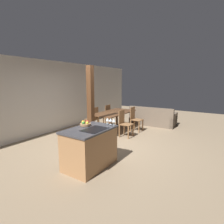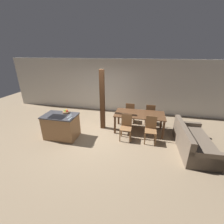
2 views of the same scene
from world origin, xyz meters
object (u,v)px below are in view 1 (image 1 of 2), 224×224
object	(u,v)px
kitchen_island	(90,147)
wine_glass_far	(107,119)
wine_glass_middle	(111,120)
dining_table	(114,114)
dining_chair_near_left	(124,123)
couch	(153,119)
dining_chair_near_right	(135,118)
fruit_bowl	(85,124)
timber_post	(91,105)
wine_glass_near	(114,120)
dining_chair_far_right	(106,115)
dining_chair_far_left	(93,118)

from	to	relation	value
kitchen_island	wine_glass_far	distance (m)	0.79
wine_glass_middle	dining_table	distance (m)	2.66
wine_glass_far	wine_glass_middle	bearing A→B (deg)	-90.00
dining_chair_near_left	couch	bearing A→B (deg)	-6.02
wine_glass_middle	dining_chair_near_right	size ratio (longest dim) A/B	0.17
fruit_bowl	dining_chair_near_right	xyz separation A→B (m)	(3.10, 0.16, -0.46)
timber_post	couch	bearing A→B (deg)	-14.98
wine_glass_near	dining_chair_far_right	distance (m)	3.48
dining_chair_near_left	dining_chair_near_right	world-z (taller)	same
wine_glass_far	fruit_bowl	bearing A→B (deg)	137.15
dining_table	couch	world-z (taller)	couch
dining_chair_far_right	couch	distance (m)	2.14
fruit_bowl	wine_glass_near	world-z (taller)	wine_glass_near
fruit_bowl	dining_chair_far_right	xyz separation A→B (m)	(3.10, 1.58, -0.46)
dining_chair_near_right	dining_chair_far_left	distance (m)	1.66
dining_chair_near_right	couch	world-z (taller)	dining_chair_near_right
wine_glass_middle	dining_chair_near_left	xyz separation A→B (m)	(1.84, 0.62, -0.53)
dining_chair_far_left	dining_chair_near_right	bearing A→B (deg)	121.62
wine_glass_near	dining_chair_near_right	size ratio (longest dim) A/B	0.17
kitchen_island	dining_chair_near_left	xyz separation A→B (m)	(2.36, 0.40, 0.04)
wine_glass_middle	wine_glass_far	xyz separation A→B (m)	(0.00, 0.09, 0.00)
dining_table	timber_post	distance (m)	1.59
wine_glass_far	timber_post	bearing A→B (deg)	56.29
fruit_bowl	wine_glass_middle	world-z (taller)	wine_glass_middle
wine_glass_near	wine_glass_middle	bearing A→B (deg)	90.00
couch	dining_table	bearing A→B (deg)	60.11
kitchen_island	timber_post	xyz separation A→B (m)	(1.31, 1.04, 0.76)
wine_glass_middle	dining_chair_near_right	xyz separation A→B (m)	(2.71, 0.62, -0.53)
dining_chair_far_left	timber_post	xyz separation A→B (m)	(-1.06, -0.77, 0.71)
couch	dining_chair_far_right	bearing A→B (deg)	37.16
kitchen_island	dining_chair_far_right	distance (m)	3.71
couch	wine_glass_far	bearing A→B (deg)	92.17
dining_table	dining_chair_far_left	xyz separation A→B (m)	(-0.44, 0.71, -0.16)
wine_glass_far	dining_chair_far_left	distance (m)	2.73
dining_chair_near_right	timber_post	distance (m)	2.15
dining_chair_far_left	timber_post	distance (m)	1.49
fruit_bowl	dining_chair_near_right	bearing A→B (deg)	3.02
dining_chair_far_left	couch	distance (m)	2.77
wine_glass_far	dining_chair_near_left	distance (m)	1.98
kitchen_island	wine_glass_near	distance (m)	0.84
wine_glass_far	dining_chair_near_left	size ratio (longest dim) A/B	0.17
kitchen_island	couch	world-z (taller)	kitchen_island
fruit_bowl	couch	distance (m)	4.50
dining_chair_near_right	dining_chair_near_left	bearing A→B (deg)	180.00
timber_post	wine_glass_far	bearing A→B (deg)	-123.71
dining_chair_near_left	dining_chair_far_right	distance (m)	1.66
wine_glass_far	timber_post	distance (m)	1.42
dining_table	timber_post	xyz separation A→B (m)	(-1.49, -0.07, 0.55)
wine_glass_near	wine_glass_far	bearing A→B (deg)	90.00
dining_chair_near_left	couch	world-z (taller)	dining_chair_near_left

